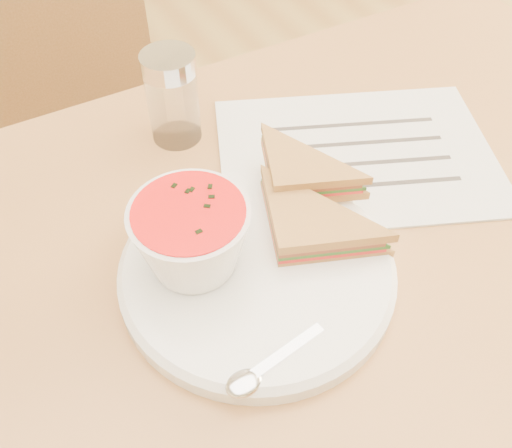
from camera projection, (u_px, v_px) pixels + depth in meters
dining_table at (316, 400)px, 0.86m from camera, size 1.00×0.70×0.75m
chair_far at (101, 182)px, 1.04m from camera, size 0.44×0.44×0.92m
plate at (257, 271)px, 0.54m from camera, size 0.32×0.32×0.02m
soup_bowl at (192, 240)px, 0.51m from camera, size 0.14×0.14×0.07m
sandwich_half_a at (279, 260)px, 0.52m from camera, size 0.14×0.14×0.03m
sandwich_half_b at (274, 197)px, 0.56m from camera, size 0.13×0.13×0.03m
spoon at (288, 351)px, 0.47m from camera, size 0.16×0.06×0.01m
paper_menu at (357, 154)px, 0.66m from camera, size 0.38×0.34×0.00m
condiment_shaker at (173, 98)px, 0.64m from camera, size 0.07×0.07×0.11m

